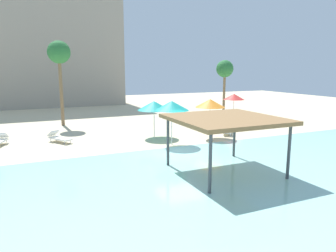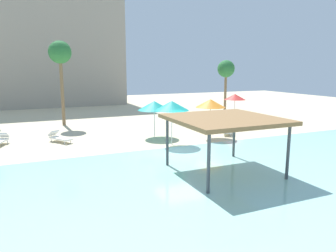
% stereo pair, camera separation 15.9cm
% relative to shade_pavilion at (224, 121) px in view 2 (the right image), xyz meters
% --- Properties ---
extents(ground_plane, '(80.00, 80.00, 0.00)m').
position_rel_shade_pavilion_xyz_m(ground_plane, '(-0.46, 3.80, -2.51)').
color(ground_plane, beige).
extents(lagoon_water, '(44.00, 13.50, 0.04)m').
position_rel_shade_pavilion_xyz_m(lagoon_water, '(-0.46, -1.45, -2.49)').
color(lagoon_water, '#99D1C6').
rests_on(lagoon_water, ground).
extents(shade_pavilion, '(4.72, 4.72, 2.66)m').
position_rel_shade_pavilion_xyz_m(shade_pavilion, '(0.00, 0.00, 0.00)').
color(shade_pavilion, '#42474C').
rests_on(shade_pavilion, ground).
extents(beach_umbrella_red_0, '(1.95, 1.95, 2.54)m').
position_rel_shade_pavilion_xyz_m(beach_umbrella_red_0, '(9.30, 12.27, -0.24)').
color(beach_umbrella_red_0, silver).
rests_on(beach_umbrella_red_0, ground).
extents(beach_umbrella_teal_1, '(2.36, 2.36, 2.59)m').
position_rel_shade_pavilion_xyz_m(beach_umbrella_teal_1, '(-0.10, 8.74, -0.24)').
color(beach_umbrella_teal_1, silver).
rests_on(beach_umbrella_teal_1, ground).
extents(beach_umbrella_teal_2, '(2.19, 2.19, 2.85)m').
position_rel_shade_pavilion_xyz_m(beach_umbrella_teal_2, '(0.06, 6.07, 0.04)').
color(beach_umbrella_teal_2, silver).
rests_on(beach_umbrella_teal_2, ground).
extents(beach_umbrella_orange_3, '(2.11, 2.11, 2.75)m').
position_rel_shade_pavilion_xyz_m(beach_umbrella_orange_3, '(3.47, 6.98, -0.05)').
color(beach_umbrella_orange_3, silver).
rests_on(beach_umbrella_orange_3, ground).
extents(lounge_chair_0, '(1.58, 1.90, 0.74)m').
position_rel_shade_pavilion_xyz_m(lounge_chair_0, '(5.32, 7.47, -2.18)').
color(lounge_chair_0, white).
rests_on(lounge_chair_0, ground).
extents(lounge_chair_1, '(1.20, 1.99, 0.74)m').
position_rel_shade_pavilion_xyz_m(lounge_chair_1, '(-10.17, 10.35, -2.18)').
color(lounge_chair_1, white).
rests_on(lounge_chair_1, ground).
extents(lounge_chair_2, '(1.50, 1.93, 0.74)m').
position_rel_shade_pavilion_xyz_m(lounge_chair_2, '(-6.58, 9.79, -2.18)').
color(lounge_chair_2, white).
rests_on(lounge_chair_2, ground).
extents(palm_tree_1, '(1.90, 1.90, 5.77)m').
position_rel_shade_pavilion_xyz_m(palm_tree_1, '(11.98, 17.89, 2.19)').
color(palm_tree_1, brown).
rests_on(palm_tree_1, ground).
extents(palm_tree_2, '(1.90, 1.90, 7.16)m').
position_rel_shade_pavilion_xyz_m(palm_tree_2, '(-5.60, 16.31, 3.49)').
color(palm_tree_2, brown).
rests_on(palm_tree_2, ground).
extents(hotel_block_0, '(20.01, 10.77, 15.49)m').
position_rel_shade_pavilion_xyz_m(hotel_block_0, '(-6.10, 34.76, 5.24)').
color(hotel_block_0, '#9E9384').
rests_on(hotel_block_0, ground).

